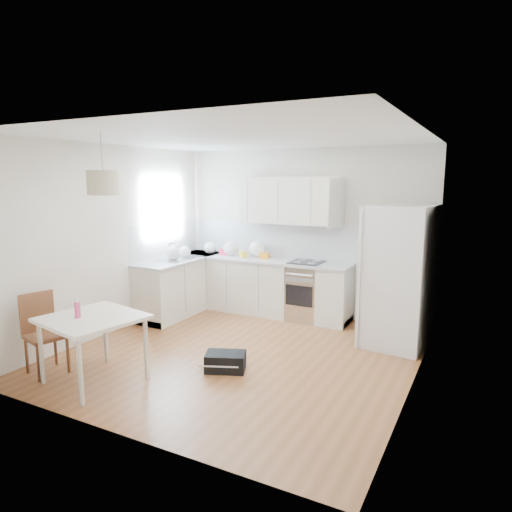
{
  "coord_description": "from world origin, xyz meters",
  "views": [
    {
      "loc": [
        2.75,
        -4.82,
        2.22
      ],
      "look_at": [
        0.03,
        0.4,
        1.22
      ],
      "focal_mm": 32.0,
      "sensor_mm": 36.0,
      "label": 1
    }
  ],
  "objects_px": {
    "dining_table": "(92,324)",
    "gym_bag": "(226,362)",
    "refrigerator": "(400,276)",
    "dining_chair": "(46,334)"
  },
  "relations": [
    {
      "from": "dining_table",
      "to": "gym_bag",
      "type": "xyz_separation_m",
      "value": [
        1.13,
        0.91,
        -0.56
      ]
    },
    {
      "from": "refrigerator",
      "to": "dining_chair",
      "type": "bearing_deg",
      "value": -134.48
    },
    {
      "from": "refrigerator",
      "to": "dining_chair",
      "type": "height_order",
      "value": "refrigerator"
    },
    {
      "from": "refrigerator",
      "to": "gym_bag",
      "type": "height_order",
      "value": "refrigerator"
    },
    {
      "from": "dining_table",
      "to": "refrigerator",
      "type": "bearing_deg",
      "value": 56.45
    },
    {
      "from": "refrigerator",
      "to": "gym_bag",
      "type": "relative_size",
      "value": 4.11
    },
    {
      "from": "dining_chair",
      "to": "gym_bag",
      "type": "xyz_separation_m",
      "value": [
        1.79,
        1.01,
        -0.36
      ]
    },
    {
      "from": "dining_chair",
      "to": "refrigerator",
      "type": "bearing_deg",
      "value": 55.25
    },
    {
      "from": "dining_chair",
      "to": "gym_bag",
      "type": "relative_size",
      "value": 2.02
    },
    {
      "from": "dining_table",
      "to": "dining_chair",
      "type": "distance_m",
      "value": 0.69
    }
  ]
}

